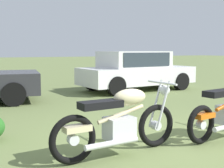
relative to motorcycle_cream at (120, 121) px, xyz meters
name	(u,v)px	position (x,y,z in m)	size (l,w,h in m)	color
ground_plane	(161,139)	(0.96, 0.30, -0.48)	(120.00, 120.00, 0.00)	olive
motorcycle_cream	(120,121)	(0.00, 0.00, 0.00)	(2.04, 0.64, 1.02)	black
car_white	(136,69)	(3.87, 5.73, 0.32)	(4.37, 2.09, 1.43)	silver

